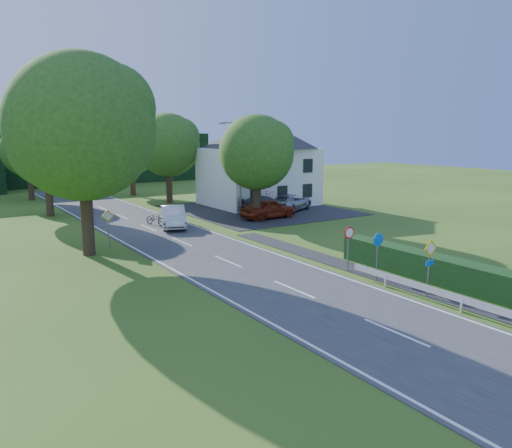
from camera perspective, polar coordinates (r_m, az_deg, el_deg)
road at (r=29.63m, az=-5.16°, el=-3.50°), size 7.00×80.00×0.04m
parking_pad at (r=46.64m, az=0.29°, el=1.65°), size 14.00×16.00×0.04m
line_edge_left at (r=28.29m, az=-10.98°, el=-4.27°), size 0.12×80.00×0.01m
line_edge_right at (r=31.24m, az=0.10°, el=-2.68°), size 0.12×80.00×0.01m
line_centre at (r=29.63m, az=-5.16°, el=-3.45°), size 0.12×80.00×0.01m
tree_main at (r=30.37m, az=-19.13°, el=7.39°), size 9.40×9.40×11.64m
tree_left_far at (r=46.28m, az=-22.78°, el=6.10°), size 7.00×7.00×8.58m
tree_right_far at (r=51.71m, az=-9.98°, el=7.40°), size 7.40×7.40×9.09m
tree_left_back at (r=58.18m, az=-24.51°, el=6.44°), size 6.60×6.60×8.07m
tree_right_back at (r=58.83m, az=-13.99°, el=6.85°), size 6.20×6.20×7.56m
tree_right_mid at (r=40.10m, az=0.08°, el=6.36°), size 7.00×7.00×8.58m
treeline_right at (r=74.66m, az=-16.66°, el=7.19°), size 30.00×5.00×7.00m
house_white at (r=49.78m, az=0.30°, el=7.28°), size 10.60×8.40×8.60m
streetlight at (r=41.54m, az=-1.96°, el=6.73°), size 2.03×0.18×8.00m
sign_priority_right at (r=22.90m, az=19.25°, el=-3.63°), size 0.78×0.09×2.59m
sign_roundabout at (r=24.80m, az=13.74°, el=-2.58°), size 0.64×0.08×2.37m
sign_speed_limit at (r=26.14m, az=10.57°, el=-1.59°), size 0.64×0.11×2.37m
sign_priority_left at (r=32.14m, az=-16.55°, el=0.30°), size 0.78×0.09×2.44m
moving_car at (r=38.32m, az=-9.42°, el=0.84°), size 3.35×5.19×1.61m
motorcycle at (r=39.50m, az=-11.44°, el=0.61°), size 1.34×2.02×1.00m
parked_car_red at (r=41.70m, az=1.39°, el=1.78°), size 4.98×2.26×1.66m
parked_car_silver_a at (r=49.60m, az=-2.82°, el=3.05°), size 4.71×3.28×1.47m
parked_car_grey at (r=44.76m, az=1.15°, el=2.26°), size 5.36×2.81×1.48m
parked_car_silver_b at (r=46.10m, az=3.90°, el=2.50°), size 5.98×4.67×1.51m
parasol at (r=45.77m, az=1.27°, el=2.73°), size 2.25×2.29×1.94m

